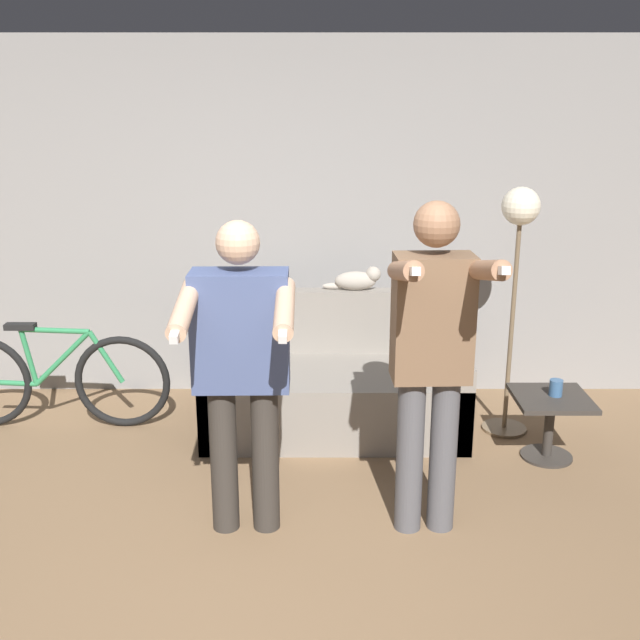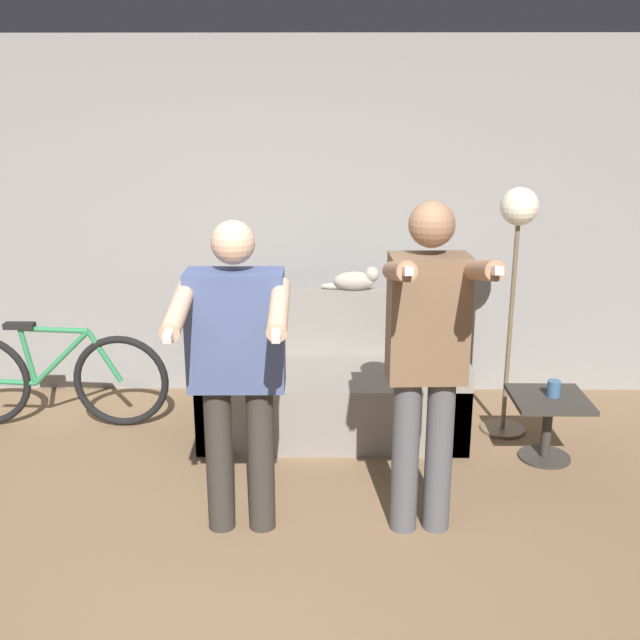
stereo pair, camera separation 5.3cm
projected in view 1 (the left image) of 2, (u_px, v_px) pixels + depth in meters
ground_plane at (230, 631)px, 3.17m from camera, size 16.00×16.00×0.00m
wall_back at (266, 222)px, 5.47m from camera, size 10.00×0.05×2.60m
couch at (331, 387)px, 5.09m from camera, size 1.72×0.87×0.89m
person_left at (238, 360)px, 3.66m from camera, size 0.55×0.67×1.63m
person_right at (429, 350)px, 3.65m from camera, size 0.47×0.68×1.72m
cat at (355, 279)px, 5.21m from camera, size 0.41×0.12×0.17m
floor_lamp at (515, 240)px, 4.74m from camera, size 0.30×0.30×1.65m
side_table at (547, 413)px, 4.64m from camera, size 0.46×0.46×0.41m
cup at (553, 387)px, 4.60m from camera, size 0.08×0.08×0.10m
bicycle at (49, 380)px, 5.06m from camera, size 1.59×0.07×0.74m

